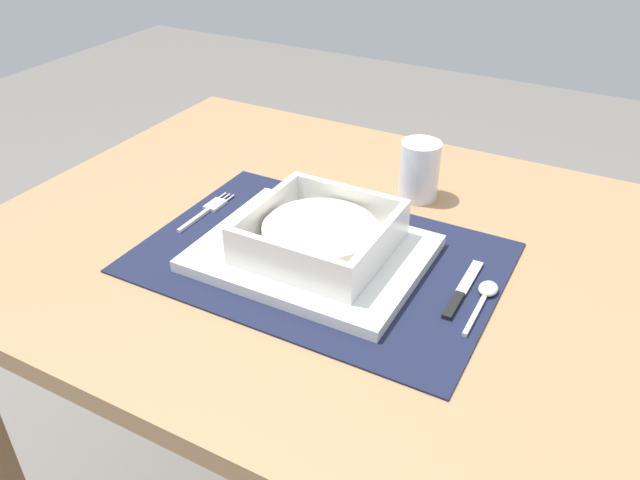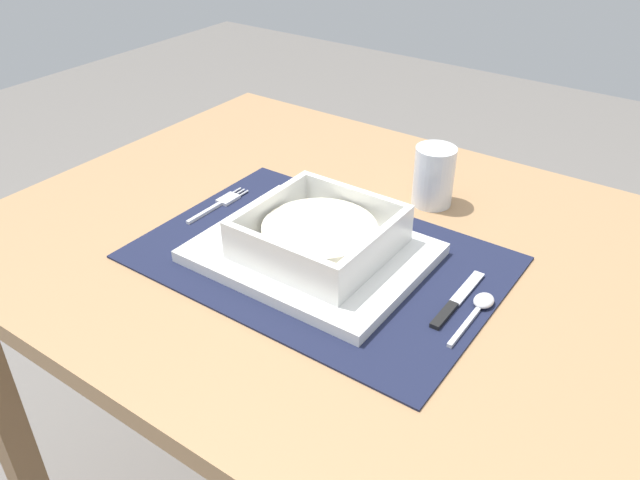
{
  "view_description": "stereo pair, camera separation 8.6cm",
  "coord_description": "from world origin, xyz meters",
  "px_view_note": "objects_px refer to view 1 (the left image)",
  "views": [
    {
      "loc": [
        0.36,
        -0.69,
        1.21
      ],
      "look_at": [
        0.02,
        -0.06,
        0.75
      ],
      "focal_mm": 35.88,
      "sensor_mm": 36.0,
      "label": 1
    },
    {
      "loc": [
        0.44,
        -0.65,
        1.21
      ],
      "look_at": [
        0.02,
        -0.06,
        0.75
      ],
      "focal_mm": 35.88,
      "sensor_mm": 36.0,
      "label": 2
    }
  ],
  "objects_px": {
    "dining_table": "(326,290)",
    "butter_knife": "(461,292)",
    "drinking_glass": "(419,174)",
    "spoon": "(486,294)",
    "fork": "(210,209)",
    "porridge_bowl": "(320,236)"
  },
  "relations": [
    {
      "from": "spoon",
      "to": "dining_table",
      "type": "bearing_deg",
      "value": 175.18
    },
    {
      "from": "dining_table",
      "to": "porridge_bowl",
      "type": "relative_size",
      "value": 5.41
    },
    {
      "from": "drinking_glass",
      "to": "dining_table",
      "type": "bearing_deg",
      "value": -112.83
    },
    {
      "from": "dining_table",
      "to": "drinking_glass",
      "type": "distance_m",
      "value": 0.23
    },
    {
      "from": "spoon",
      "to": "drinking_glass",
      "type": "xyz_separation_m",
      "value": [
        -0.17,
        0.21,
        0.03
      ]
    },
    {
      "from": "dining_table",
      "to": "butter_knife",
      "type": "height_order",
      "value": "butter_knife"
    },
    {
      "from": "butter_knife",
      "to": "drinking_glass",
      "type": "xyz_separation_m",
      "value": [
        -0.14,
        0.22,
        0.04
      ]
    },
    {
      "from": "dining_table",
      "to": "fork",
      "type": "distance_m",
      "value": 0.22
    },
    {
      "from": "butter_knife",
      "to": "dining_table",
      "type": "bearing_deg",
      "value": 169.89
    },
    {
      "from": "spoon",
      "to": "drinking_glass",
      "type": "relative_size",
      "value": 1.2
    },
    {
      "from": "dining_table",
      "to": "drinking_glass",
      "type": "xyz_separation_m",
      "value": [
        0.07,
        0.17,
        0.14
      ]
    },
    {
      "from": "porridge_bowl",
      "to": "butter_knife",
      "type": "distance_m",
      "value": 0.2
    },
    {
      "from": "dining_table",
      "to": "spoon",
      "type": "relative_size",
      "value": 8.76
    },
    {
      "from": "spoon",
      "to": "drinking_glass",
      "type": "distance_m",
      "value": 0.27
    },
    {
      "from": "dining_table",
      "to": "fork",
      "type": "height_order",
      "value": "fork"
    },
    {
      "from": "porridge_bowl",
      "to": "butter_knife",
      "type": "height_order",
      "value": "porridge_bowl"
    },
    {
      "from": "porridge_bowl",
      "to": "spoon",
      "type": "relative_size",
      "value": 1.62
    },
    {
      "from": "dining_table",
      "to": "spoon",
      "type": "distance_m",
      "value": 0.27
    },
    {
      "from": "dining_table",
      "to": "drinking_glass",
      "type": "relative_size",
      "value": 10.51
    },
    {
      "from": "porridge_bowl",
      "to": "drinking_glass",
      "type": "xyz_separation_m",
      "value": [
        0.05,
        0.23,
        0.0
      ]
    },
    {
      "from": "fork",
      "to": "spoon",
      "type": "distance_m",
      "value": 0.43
    },
    {
      "from": "butter_knife",
      "to": "drinking_glass",
      "type": "height_order",
      "value": "drinking_glass"
    }
  ]
}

